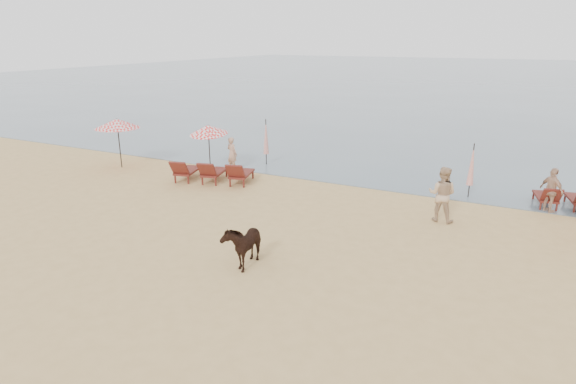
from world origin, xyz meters
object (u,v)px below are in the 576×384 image
at_px(umbrella_open_left_b, 208,130).
at_px(beachgoer_right_b, 552,191).
at_px(beachgoer_right_a, 442,194).
at_px(umbrella_closed_left, 266,137).
at_px(umbrella_open_left_a, 117,124).
at_px(cow, 243,243).
at_px(umbrella_closed_right, 472,165).
at_px(lounger_cluster_left, 212,172).
at_px(beachgoer_left, 232,154).

height_order(umbrella_open_left_b, beachgoer_right_b, umbrella_open_left_b).
bearing_deg(beachgoer_right_a, umbrella_closed_left, -20.77).
bearing_deg(umbrella_open_left_a, beachgoer_right_b, 14.32).
bearing_deg(beachgoer_right_b, umbrella_open_left_a, 49.94).
bearing_deg(beachgoer_right_a, umbrella_open_left_a, 1.60).
relative_size(cow, beachgoer_right_a, 0.78).
bearing_deg(beachgoer_right_b, umbrella_closed_right, 33.80).
xyz_separation_m(lounger_cluster_left, beachgoer_right_a, (9.81, -0.29, 0.48)).
bearing_deg(umbrella_open_left_a, umbrella_open_left_b, 26.43).
distance_m(lounger_cluster_left, umbrella_open_left_a, 5.79).
bearing_deg(beachgoer_right_b, umbrella_closed_left, 36.64).
xyz_separation_m(umbrella_closed_left, beachgoer_left, (-0.95, -1.66, -0.61)).
bearing_deg(umbrella_open_left_a, beachgoer_left, 28.78).
height_order(beachgoer_left, beachgoer_right_a, beachgoer_right_a).
bearing_deg(umbrella_open_left_a, umbrella_closed_left, 38.46).
distance_m(umbrella_closed_left, beachgoer_right_b, 12.72).
relative_size(umbrella_closed_left, beachgoer_right_b, 1.37).
xyz_separation_m(umbrella_open_left_b, beachgoer_right_b, (14.48, 0.75, -1.15)).
xyz_separation_m(umbrella_closed_right, cow, (-4.92, -9.06, -0.72)).
distance_m(lounger_cluster_left, beachgoer_right_b, 13.43).
height_order(umbrella_closed_left, cow, umbrella_closed_left).
xyz_separation_m(beachgoer_left, beachgoer_right_a, (10.16, -2.44, 0.17)).
bearing_deg(lounger_cluster_left, beachgoer_right_a, -16.26).
bearing_deg(umbrella_open_left_b, lounger_cluster_left, -67.73).
bearing_deg(umbrella_open_left_b, beachgoer_right_b, -12.99).
relative_size(umbrella_open_left_a, beachgoer_right_a, 1.24).
distance_m(umbrella_open_left_b, beachgoer_right_a, 11.27).
distance_m(cow, beachgoer_right_a, 7.38).
bearing_deg(umbrella_open_left_a, lounger_cluster_left, 6.09).
xyz_separation_m(umbrella_open_left_a, umbrella_closed_left, (6.13, 3.66, -0.75)).
relative_size(beachgoer_left, beachgoer_right_a, 0.83).
relative_size(lounger_cluster_left, umbrella_open_left_a, 1.51).
relative_size(umbrella_closed_right, beachgoer_right_b, 1.32).
bearing_deg(umbrella_closed_right, cow, -118.51).
distance_m(lounger_cluster_left, umbrella_closed_left, 3.96).
height_order(lounger_cluster_left, beachgoer_right_b, beachgoer_right_b).
bearing_deg(beachgoer_left, beachgoer_right_b, -164.56).
distance_m(lounger_cluster_left, umbrella_open_left_b, 2.53).
relative_size(lounger_cluster_left, beachgoer_left, 2.27).
distance_m(umbrella_open_left_a, cow, 12.80).
height_order(cow, beachgoer_left, beachgoer_left).
relative_size(umbrella_open_left_a, umbrella_closed_right, 1.09).
height_order(umbrella_closed_right, beachgoer_right_b, umbrella_closed_right).
bearing_deg(lounger_cluster_left, umbrella_open_left_a, 163.91).
relative_size(umbrella_open_left_a, beachgoer_left, 1.50).
relative_size(umbrella_open_left_b, umbrella_closed_left, 1.00).
relative_size(lounger_cluster_left, cow, 2.39).
height_order(umbrella_closed_left, beachgoer_right_a, umbrella_closed_left).
distance_m(umbrella_open_left_b, cow, 10.41).
bearing_deg(beachgoer_right_b, lounger_cluster_left, 53.32).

